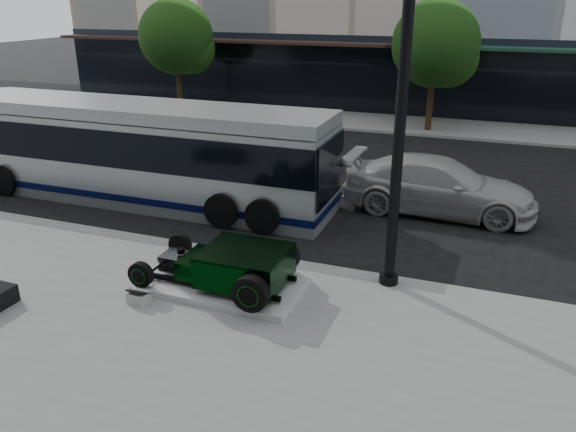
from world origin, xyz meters
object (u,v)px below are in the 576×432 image
at_px(lamppost, 400,125).
at_px(white_sedan, 439,186).
at_px(hot_rod, 236,265).
at_px(transit_bus, 139,151).

bearing_deg(lamppost, white_sedan, 85.20).
bearing_deg(hot_rod, lamppost, 26.42).
height_order(lamppost, white_sedan, lamppost).
height_order(hot_rod, white_sedan, white_sedan).
bearing_deg(white_sedan, hot_rod, 153.58).
relative_size(transit_bus, white_sedan, 2.23).
distance_m(lamppost, white_sedan, 5.77).
distance_m(transit_bus, white_sedan, 8.93).
height_order(lamppost, transit_bus, lamppost).
relative_size(hot_rod, white_sedan, 0.59).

